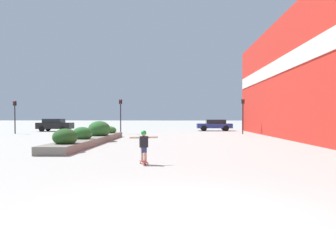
{
  "coord_description": "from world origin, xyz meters",
  "views": [
    {
      "loc": [
        0.01,
        -5.4,
        1.69
      ],
      "look_at": [
        -0.5,
        10.87,
        1.24
      ],
      "focal_mm": 35.0,
      "sensor_mm": 36.0,
      "label": 1
    }
  ],
  "objects_px": {
    "traffic_light_right": "(243,110)",
    "traffic_light_far_left": "(15,111)",
    "car_leftmost": "(215,125)",
    "skateboard": "(144,162)",
    "car_center_left": "(55,125)",
    "skateboarder": "(144,143)",
    "traffic_light_left": "(121,110)"
  },
  "relations": [
    {
      "from": "traffic_light_right",
      "to": "traffic_light_far_left",
      "type": "relative_size",
      "value": 1.05
    },
    {
      "from": "car_leftmost",
      "to": "traffic_light_right",
      "type": "bearing_deg",
      "value": -165.2
    },
    {
      "from": "skateboard",
      "to": "car_center_left",
      "type": "bearing_deg",
      "value": 95.7
    },
    {
      "from": "skateboard",
      "to": "traffic_light_far_left",
      "type": "distance_m",
      "value": 25.79
    },
    {
      "from": "car_center_left",
      "to": "traffic_light_far_left",
      "type": "xyz_separation_m",
      "value": [
        -1.9,
        -5.67,
        1.47
      ]
    },
    {
      "from": "traffic_light_far_left",
      "to": "car_center_left",
      "type": "bearing_deg",
      "value": 71.48
    },
    {
      "from": "car_center_left",
      "to": "traffic_light_right",
      "type": "relative_size",
      "value": 1.14
    },
    {
      "from": "car_center_left",
      "to": "car_leftmost",
      "type": "bearing_deg",
      "value": 96.04
    },
    {
      "from": "skateboarder",
      "to": "traffic_light_far_left",
      "type": "bearing_deg",
      "value": 105.2
    },
    {
      "from": "skateboarder",
      "to": "car_leftmost",
      "type": "height_order",
      "value": "car_leftmost"
    },
    {
      "from": "car_leftmost",
      "to": "traffic_light_far_left",
      "type": "relative_size",
      "value": 1.29
    },
    {
      "from": "traffic_light_far_left",
      "to": "traffic_light_right",
      "type": "bearing_deg",
      "value": 0.67
    },
    {
      "from": "skateboard",
      "to": "traffic_light_left",
      "type": "relative_size",
      "value": 0.2
    },
    {
      "from": "skateboard",
      "to": "skateboarder",
      "type": "xyz_separation_m",
      "value": [
        0.0,
        -0.0,
        0.71
      ]
    },
    {
      "from": "traffic_light_left",
      "to": "traffic_light_far_left",
      "type": "height_order",
      "value": "traffic_light_left"
    },
    {
      "from": "skateboarder",
      "to": "traffic_light_right",
      "type": "height_order",
      "value": "traffic_light_right"
    },
    {
      "from": "skateboard",
      "to": "car_leftmost",
      "type": "bearing_deg",
      "value": 57.74
    },
    {
      "from": "car_center_left",
      "to": "traffic_light_left",
      "type": "xyz_separation_m",
      "value": [
        8.73,
        -5.4,
        1.56
      ]
    },
    {
      "from": "car_leftmost",
      "to": "car_center_left",
      "type": "bearing_deg",
      "value": 96.04
    },
    {
      "from": "traffic_light_left",
      "to": "traffic_light_right",
      "type": "xyz_separation_m",
      "value": [
        12.17,
        -0.01,
        0.01
      ]
    },
    {
      "from": "skateboard",
      "to": "car_center_left",
      "type": "height_order",
      "value": "car_center_left"
    },
    {
      "from": "traffic_light_right",
      "to": "car_center_left",
      "type": "bearing_deg",
      "value": 165.5
    },
    {
      "from": "skateboard",
      "to": "traffic_light_far_left",
      "type": "xyz_separation_m",
      "value": [
        -15.17,
        20.74,
        2.18
      ]
    },
    {
      "from": "car_leftmost",
      "to": "traffic_light_right",
      "type": "distance_m",
      "value": 7.83
    },
    {
      "from": "skateboarder",
      "to": "car_leftmost",
      "type": "distance_m",
      "value": 28.98
    },
    {
      "from": "skateboard",
      "to": "car_center_left",
      "type": "distance_m",
      "value": 29.57
    },
    {
      "from": "skateboarder",
      "to": "car_center_left",
      "type": "relative_size",
      "value": 0.28
    },
    {
      "from": "car_leftmost",
      "to": "car_center_left",
      "type": "height_order",
      "value": "car_center_left"
    },
    {
      "from": "car_leftmost",
      "to": "traffic_light_left",
      "type": "height_order",
      "value": "traffic_light_left"
    },
    {
      "from": "skateboarder",
      "to": "car_leftmost",
      "type": "bearing_deg",
      "value": 57.74
    },
    {
      "from": "traffic_light_left",
      "to": "skateboarder",
      "type": "bearing_deg",
      "value": -77.81
    },
    {
      "from": "skateboarder",
      "to": "traffic_light_right",
      "type": "bearing_deg",
      "value": 49.07
    }
  ]
}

